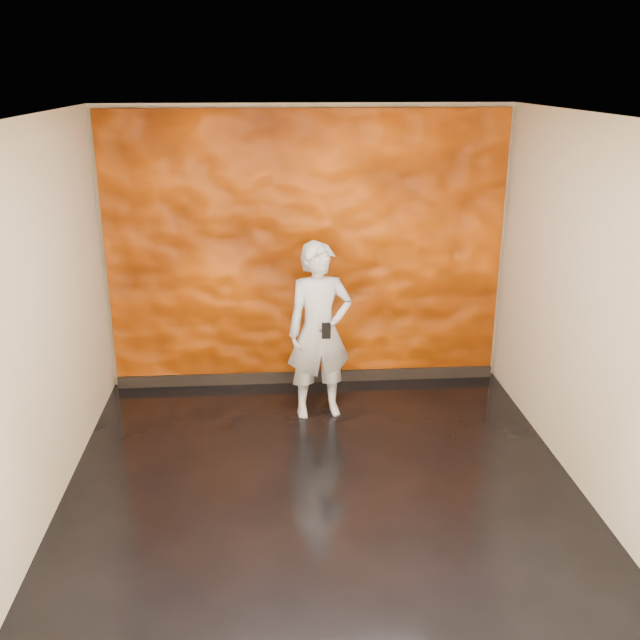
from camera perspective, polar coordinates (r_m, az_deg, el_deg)
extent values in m
cube|color=black|center=(5.80, 0.15, -12.82)|extent=(4.00, 4.00, 0.01)
cube|color=#C0B699|center=(7.11, -1.10, 5.64)|extent=(4.00, 0.02, 2.80)
cube|color=#C0B699|center=(3.37, 2.85, -10.65)|extent=(4.00, 0.02, 2.80)
cube|color=#C0B699|center=(5.42, -21.41, -0.13)|extent=(0.02, 4.00, 2.80)
cube|color=#C0B699|center=(5.70, 20.64, 0.88)|extent=(0.02, 4.00, 2.80)
cube|color=white|center=(4.92, 0.17, 16.04)|extent=(4.00, 4.00, 0.01)
cube|color=#E25703|center=(7.07, -1.08, 5.41)|extent=(3.90, 0.06, 2.75)
cube|color=black|center=(7.47, -1.00, -4.55)|extent=(3.90, 0.04, 0.12)
imported|color=#9CA1AB|center=(6.52, -0.04, -0.89)|extent=(0.66, 0.48, 1.66)
cube|color=black|center=(6.24, 0.50, -0.86)|extent=(0.08, 0.02, 0.15)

